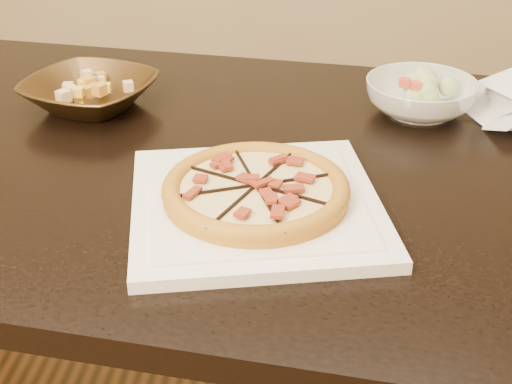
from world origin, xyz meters
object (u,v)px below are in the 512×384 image
bronze_bowl (90,93)px  salad_bowl (420,97)px  pizza (256,190)px  plate (256,204)px  dining_table (193,204)px

bronze_bowl → salad_bowl: bearing=3.1°
pizza → salad_bowl: salad_bowl is taller
pizza → plate: bearing=-43.5°
pizza → bronze_bowl: bearing=135.2°
plate → dining_table: bearing=125.2°
salad_bowl → pizza: bearing=-125.2°
pizza → bronze_bowl: 0.47m
pizza → salad_bowl: bearing=54.8°
plate → salad_bowl: size_ratio=2.06×
bronze_bowl → salad_bowl: 0.59m
dining_table → bronze_bowl: bronze_bowl is taller
dining_table → bronze_bowl: (-0.21, 0.15, 0.13)m
salad_bowl → plate: bearing=-125.2°
dining_table → bronze_bowl: 0.29m
plate → pizza: pizza is taller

